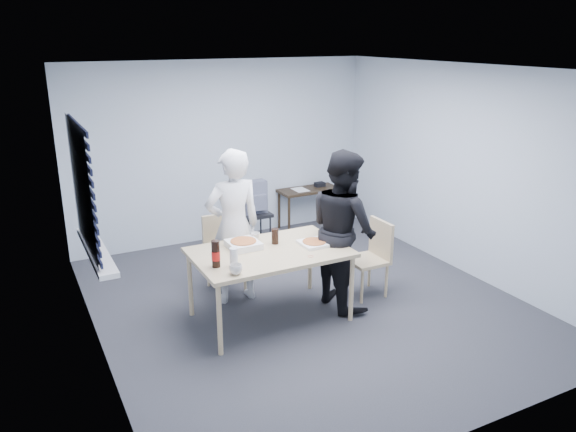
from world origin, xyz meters
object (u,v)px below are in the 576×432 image
chair_far (223,247)px  person_white (233,227)px  person_black (343,229)px  backpack (255,197)px  dining_table (270,256)px  mug_b (255,237)px  stool (255,220)px  chair_right (373,253)px  soda_bottle (216,254)px  mug_a (236,269)px  side_table (309,194)px

chair_far → person_white: (-0.01, -0.39, 0.37)m
chair_far → person_black: bearing=-44.3°
backpack → dining_table: bearing=-90.3°
chair_far → mug_b: 0.73m
stool → mug_b: 1.76m
stool → person_white: bearing=-122.6°
dining_table → chair_far: bearing=99.0°
person_white → backpack: (0.84, 1.30, -0.11)m
chair_right → person_black: (-0.45, -0.03, 0.37)m
dining_table → soda_bottle: (-0.64, -0.15, 0.19)m
chair_far → soda_bottle: size_ratio=3.29×
person_white → stool: size_ratio=3.18×
chair_far → chair_right: (1.48, -0.98, 0.00)m
dining_table → person_black: (0.88, -0.03, 0.17)m
backpack → mug_a: (-1.21, -2.29, 0.05)m
chair_far → side_table: 2.44m
person_white → backpack: size_ratio=3.90×
soda_bottle → stool: bearing=57.3°
dining_table → soda_bottle: bearing=-166.9°
dining_table → mug_a: size_ratio=13.00×
person_black → mug_a: 1.47m
side_table → soda_bottle: (-2.47, -2.57, 0.36)m
mug_a → chair_far: bearing=74.5°
side_table → mug_b: (-1.84, -2.08, 0.27)m
dining_table → mug_b: bearing=92.4°
mug_b → side_table: bearing=48.6°
chair_far → person_black: 1.50m
dining_table → chair_right: 1.34m
chair_right → person_white: bearing=158.3°
stool → backpack: (0.00, -0.01, 0.33)m
person_black → mug_b: 0.97m
backpack → mug_b: backpack is taller
person_black → stool: bearing=6.2°
chair_right → side_table: chair_right is taller
dining_table → chair_far: (-0.16, 0.98, -0.21)m
person_white → person_black: same height
person_white → mug_b: bearing=120.2°
stool → mug_b: bearing=-113.6°
person_white → dining_table: bearing=105.5°
person_black → chair_far: bearing=45.7°
person_white → backpack: bearing=-122.8°
mug_a → mug_b: mug_a is taller
backpack → mug_b: 1.70m
person_white → person_black: 1.22m
stool → mug_a: bearing=-117.8°
side_table → backpack: bearing=-155.4°
side_table → soda_bottle: 3.58m
stool → dining_table: bearing=-109.5°
chair_far → side_table: bearing=36.0°
mug_a → side_table: bearing=50.0°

